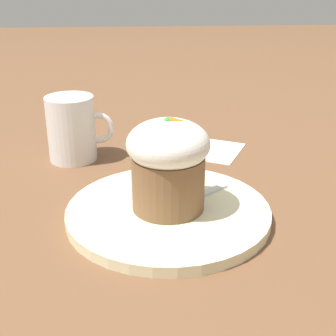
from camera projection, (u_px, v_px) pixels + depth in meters
ground_plane at (168, 217)px, 0.59m from camera, size 4.00×4.00×0.00m
dessert_plate at (168, 212)px, 0.59m from camera, size 0.26×0.26×0.01m
carrot_cake at (168, 163)px, 0.56m from camera, size 0.10×0.10×0.12m
spoon at (183, 202)px, 0.59m from camera, size 0.10×0.09×0.01m
coffee_cup at (72, 129)px, 0.75m from camera, size 0.11×0.08×0.10m
paper_napkin at (204, 149)px, 0.81m from camera, size 0.16×0.15×0.00m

